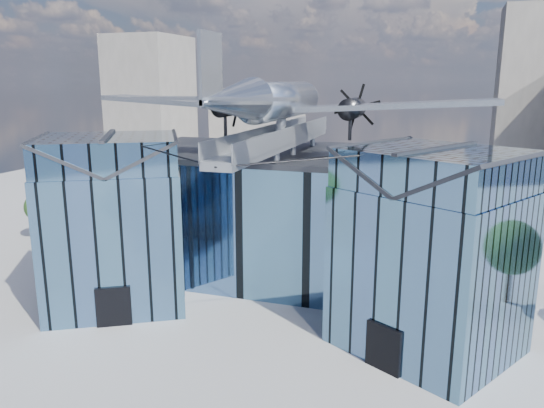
% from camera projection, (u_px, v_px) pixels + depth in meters
% --- Properties ---
extents(ground_plane, '(120.00, 120.00, 0.00)m').
position_uv_depth(ground_plane, '(263.00, 315.00, 35.56)').
color(ground_plane, gray).
extents(museum, '(32.88, 24.50, 17.60)m').
position_uv_depth(museum, '(288.00, 215.00, 39.67)').
color(museum, teal).
rests_on(museum, ground).
extents(bg_towers, '(77.00, 24.50, 26.00)m').
position_uv_depth(bg_towers, '(383.00, 116.00, 79.49)').
color(bg_towers, slate).
rests_on(bg_towers, ground).
extents(tree_side_w, '(3.89, 3.89, 4.70)m').
position_uv_depth(tree_side_w, '(40.00, 207.00, 52.02)').
color(tree_side_w, '#352215').
rests_on(tree_side_w, ground).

